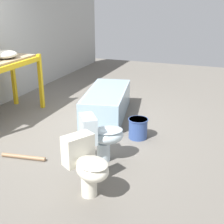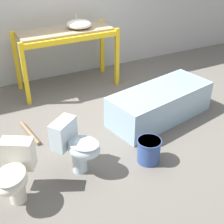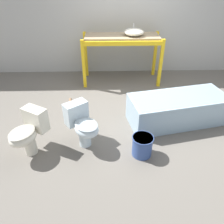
% 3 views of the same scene
% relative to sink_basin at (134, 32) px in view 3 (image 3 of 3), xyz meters
% --- Properties ---
extents(ground_plane, '(12.00, 12.00, 0.00)m').
position_rel_sink_basin_xyz_m(ground_plane, '(-0.09, -1.14, -1.17)').
color(ground_plane, '#666059').
extents(warehouse_wall_rear, '(10.80, 0.08, 3.20)m').
position_rel_sink_basin_xyz_m(warehouse_wall_rear, '(-0.09, 0.63, 0.43)').
color(warehouse_wall_rear, '#ADADA8').
rests_on(warehouse_wall_rear, ground_plane).
extents(shelving_rack, '(1.79, 0.72, 1.09)m').
position_rel_sink_basin_xyz_m(shelving_rack, '(-0.26, 0.02, -0.26)').
color(shelving_rack, yellow).
rests_on(shelving_rack, ground_plane).
extents(sink_basin, '(0.44, 0.45, 0.23)m').
position_rel_sink_basin_xyz_m(sink_basin, '(0.00, 0.00, 0.00)').
color(sink_basin, silver).
rests_on(sink_basin, shelving_rack).
extents(bathtub_main, '(1.80, 1.02, 0.50)m').
position_rel_sink_basin_xyz_m(bathtub_main, '(0.63, -1.71, -0.88)').
color(bathtub_main, '#99B7CC').
rests_on(bathtub_main, ground_plane).
extents(toilet_near, '(0.59, 0.67, 0.67)m').
position_rel_sink_basin_xyz_m(toilet_near, '(-1.76, -2.43, -0.78)').
color(toilet_near, silver).
rests_on(toilet_near, ground_plane).
extents(toilet_far, '(0.62, 0.67, 0.67)m').
position_rel_sink_basin_xyz_m(toilet_far, '(-0.99, -2.28, -0.78)').
color(toilet_far, silver).
rests_on(toilet_far, ground_plane).
extents(bucket_white, '(0.32, 0.32, 0.33)m').
position_rel_sink_basin_xyz_m(bucket_white, '(-0.11, -2.54, -0.99)').
color(bucket_white, '#334C8C').
rests_on(bucket_white, ground_plane).
extents(loose_pipe, '(0.15, 0.66, 0.06)m').
position_rel_sink_basin_xyz_m(loose_pipe, '(-1.35, -1.24, -1.14)').
color(loose_pipe, '#8C6B4C').
rests_on(loose_pipe, ground_plane).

